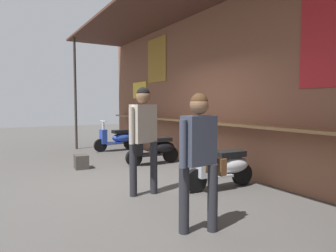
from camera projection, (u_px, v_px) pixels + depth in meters
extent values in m
plane|color=#474442|center=(138.00, 181.00, 5.75)|extent=(32.05, 32.05, 0.00)
cube|color=brown|center=(220.00, 85.00, 6.65)|extent=(11.45, 0.25, 3.80)
cube|color=olive|center=(209.00, 122.00, 6.55)|extent=(10.30, 0.36, 0.05)
cube|color=olive|center=(157.00, 60.00, 8.80)|extent=(1.08, 0.02, 1.29)
cube|color=#B22328|center=(333.00, 28.00, 4.30)|extent=(1.03, 0.02, 1.70)
cube|color=gold|center=(140.00, 90.00, 9.86)|extent=(0.98, 0.03, 0.53)
cylinder|color=#332D28|center=(75.00, 93.00, 9.74)|extent=(0.08, 0.08, 3.66)
ellipsoid|color=#233D9E|center=(123.00, 138.00, 9.62)|extent=(0.40, 0.71, 0.30)
cube|color=black|center=(121.00, 132.00, 9.58)|extent=(0.31, 0.56, 0.10)
cube|color=#233D9E|center=(113.00, 143.00, 9.44)|extent=(0.39, 0.51, 0.04)
cube|color=#233D9E|center=(103.00, 137.00, 9.26)|extent=(0.28, 0.17, 0.44)
cylinder|color=#B7B7BC|center=(103.00, 132.00, 9.25)|extent=(0.07, 0.07, 0.70)
cylinder|color=#B7B7BC|center=(103.00, 121.00, 9.23)|extent=(0.46, 0.05, 0.04)
cylinder|color=black|center=(100.00, 145.00, 9.23)|extent=(0.11, 0.40, 0.40)
cylinder|color=black|center=(130.00, 143.00, 9.77)|extent=(0.11, 0.40, 0.40)
ellipsoid|color=black|center=(162.00, 147.00, 7.44)|extent=(0.40, 0.71, 0.30)
cube|color=black|center=(160.00, 139.00, 7.41)|extent=(0.32, 0.56, 0.10)
cube|color=black|center=(149.00, 154.00, 7.29)|extent=(0.40, 0.51, 0.04)
cube|color=black|center=(138.00, 146.00, 7.13)|extent=(0.29, 0.17, 0.44)
cylinder|color=#B7B7BC|center=(138.00, 141.00, 7.12)|extent=(0.07, 0.07, 0.70)
cylinder|color=#B7B7BC|center=(138.00, 126.00, 7.09)|extent=(0.46, 0.05, 0.04)
cylinder|color=black|center=(134.00, 158.00, 7.10)|extent=(0.11, 0.40, 0.40)
cylinder|color=black|center=(170.00, 154.00, 7.58)|extent=(0.11, 0.40, 0.40)
ellipsoid|color=#B2B5BA|center=(231.00, 165.00, 5.31)|extent=(0.42, 0.72, 0.30)
cube|color=black|center=(229.00, 154.00, 5.27)|extent=(0.34, 0.57, 0.10)
cube|color=#B2B5BA|center=(215.00, 175.00, 5.16)|extent=(0.41, 0.52, 0.04)
cube|color=#B2B5BA|center=(201.00, 164.00, 5.01)|extent=(0.29, 0.18, 0.44)
cylinder|color=#B7B7BC|center=(201.00, 156.00, 5.00)|extent=(0.07, 0.07, 0.70)
cylinder|color=#B7B7BC|center=(201.00, 136.00, 4.97)|extent=(0.46, 0.07, 0.04)
cylinder|color=black|center=(196.00, 181.00, 4.98)|extent=(0.13, 0.41, 0.40)
cylinder|color=black|center=(242.00, 174.00, 5.44)|extent=(0.13, 0.41, 0.40)
cylinder|color=#232328|center=(184.00, 199.00, 3.39)|extent=(0.12, 0.12, 0.79)
cylinder|color=#232328|center=(213.00, 198.00, 3.44)|extent=(0.12, 0.12, 0.79)
cube|color=#383D4C|center=(199.00, 140.00, 3.37)|extent=(0.25, 0.42, 0.56)
sphere|color=brown|center=(199.00, 105.00, 3.34)|extent=(0.21, 0.21, 0.21)
sphere|color=#472D19|center=(199.00, 102.00, 3.34)|extent=(0.20, 0.20, 0.20)
cylinder|color=#383D4C|center=(183.00, 144.00, 3.23)|extent=(0.08, 0.08, 0.53)
cylinder|color=#383D4C|center=(213.00, 141.00, 3.52)|extent=(0.08, 0.08, 0.53)
cube|color=brown|center=(216.00, 166.00, 3.60)|extent=(0.27, 0.13, 0.20)
cylinder|color=#232328|center=(133.00, 170.00, 4.77)|extent=(0.12, 0.12, 0.86)
cylinder|color=#232328|center=(154.00, 168.00, 4.91)|extent=(0.12, 0.12, 0.86)
cube|color=#ADA393|center=(143.00, 123.00, 4.78)|extent=(0.32, 0.47, 0.61)
sphere|color=brown|center=(143.00, 96.00, 4.75)|extent=(0.23, 0.23, 0.23)
sphere|color=black|center=(143.00, 94.00, 4.75)|extent=(0.21, 0.21, 0.21)
cylinder|color=#ADA393|center=(131.00, 126.00, 4.60)|extent=(0.08, 0.08, 0.57)
cylinder|color=#ADA393|center=(154.00, 124.00, 4.98)|extent=(0.08, 0.08, 0.57)
cube|color=#3D3833|center=(81.00, 162.00, 6.84)|extent=(0.39, 0.33, 0.32)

